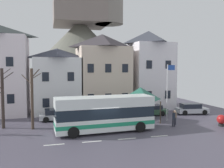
{
  "coord_description": "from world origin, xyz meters",
  "views": [
    {
      "loc": [
        -4.82,
        -20.69,
        6.04
      ],
      "look_at": [
        1.7,
        3.77,
        4.26
      ],
      "focal_mm": 38.21,
      "sensor_mm": 36.0,
      "label": 1
    }
  ],
  "objects_px": {
    "townhouse_01": "(57,80)",
    "bus_shelter": "(140,94)",
    "parked_car_03": "(191,109)",
    "townhouse_03": "(148,69)",
    "bare_tree_02": "(32,97)",
    "townhouse_02": "(102,72)",
    "harbour_buoy": "(221,120)",
    "flagpole": "(168,88)",
    "pedestrian_00": "(174,118)",
    "bare_tree_00": "(2,97)",
    "parked_car_01": "(149,110)",
    "hilltop_castle": "(81,54)",
    "transit_bus": "(105,114)",
    "parked_car_00": "(58,115)",
    "public_bench": "(118,115)",
    "pedestrian_01": "(175,117)"
  },
  "relations": [
    {
      "from": "townhouse_01",
      "to": "bare_tree_02",
      "type": "relative_size",
      "value": 1.45
    },
    {
      "from": "bare_tree_00",
      "to": "parked_car_01",
      "type": "bearing_deg",
      "value": 7.76
    },
    {
      "from": "hilltop_castle",
      "to": "harbour_buoy",
      "type": "distance_m",
      "value": 35.67
    },
    {
      "from": "bus_shelter",
      "to": "public_bench",
      "type": "bearing_deg",
      "value": 134.83
    },
    {
      "from": "public_bench",
      "to": "bus_shelter",
      "type": "bearing_deg",
      "value": -45.17
    },
    {
      "from": "public_bench",
      "to": "bare_tree_00",
      "type": "height_order",
      "value": "bare_tree_00"
    },
    {
      "from": "parked_car_03",
      "to": "pedestrian_00",
      "type": "bearing_deg",
      "value": -128.17
    },
    {
      "from": "townhouse_02",
      "to": "parked_car_01",
      "type": "height_order",
      "value": "townhouse_02"
    },
    {
      "from": "hilltop_castle",
      "to": "flagpole",
      "type": "xyz_separation_m",
      "value": [
        5.77,
        -29.51,
        -5.28
      ]
    },
    {
      "from": "transit_bus",
      "to": "bare_tree_02",
      "type": "distance_m",
      "value": 7.26
    },
    {
      "from": "transit_bus",
      "to": "parked_car_03",
      "type": "relative_size",
      "value": 2.21
    },
    {
      "from": "townhouse_03",
      "to": "bare_tree_00",
      "type": "bearing_deg",
      "value": -157.29
    },
    {
      "from": "hilltop_castle",
      "to": "bare_tree_00",
      "type": "height_order",
      "value": "hilltop_castle"
    },
    {
      "from": "transit_bus",
      "to": "pedestrian_00",
      "type": "xyz_separation_m",
      "value": [
        7.25,
        0.06,
        -0.75
      ]
    },
    {
      "from": "townhouse_01",
      "to": "harbour_buoy",
      "type": "distance_m",
      "value": 20.64
    },
    {
      "from": "bus_shelter",
      "to": "public_bench",
      "type": "xyz_separation_m",
      "value": [
        -1.97,
        1.98,
        -2.63
      ]
    },
    {
      "from": "transit_bus",
      "to": "pedestrian_01",
      "type": "height_order",
      "value": "transit_bus"
    },
    {
      "from": "parked_car_01",
      "to": "parked_car_03",
      "type": "bearing_deg",
      "value": 176.07
    },
    {
      "from": "flagpole",
      "to": "pedestrian_00",
      "type": "bearing_deg",
      "value": -104.65
    },
    {
      "from": "public_bench",
      "to": "bare_tree_02",
      "type": "bearing_deg",
      "value": -165.1
    },
    {
      "from": "hilltop_castle",
      "to": "parked_car_01",
      "type": "distance_m",
      "value": 27.86
    },
    {
      "from": "bus_shelter",
      "to": "bare_tree_00",
      "type": "bearing_deg",
      "value": 177.63
    },
    {
      "from": "bus_shelter",
      "to": "bare_tree_02",
      "type": "bearing_deg",
      "value": -177.28
    },
    {
      "from": "bus_shelter",
      "to": "pedestrian_00",
      "type": "relative_size",
      "value": 2.35
    },
    {
      "from": "bus_shelter",
      "to": "townhouse_01",
      "type": "bearing_deg",
      "value": 136.29
    },
    {
      "from": "townhouse_01",
      "to": "bus_shelter",
      "type": "xyz_separation_m",
      "value": [
        8.72,
        -8.33,
        -1.19
      ]
    },
    {
      "from": "townhouse_01",
      "to": "townhouse_02",
      "type": "height_order",
      "value": "townhouse_02"
    },
    {
      "from": "townhouse_03",
      "to": "bus_shelter",
      "type": "height_order",
      "value": "townhouse_03"
    },
    {
      "from": "harbour_buoy",
      "to": "bare_tree_02",
      "type": "height_order",
      "value": "bare_tree_02"
    },
    {
      "from": "townhouse_01",
      "to": "parked_car_00",
      "type": "relative_size",
      "value": 1.99
    },
    {
      "from": "flagpole",
      "to": "bare_tree_02",
      "type": "distance_m",
      "value": 14.53
    },
    {
      "from": "townhouse_01",
      "to": "pedestrian_00",
      "type": "distance_m",
      "value": 16.34
    },
    {
      "from": "townhouse_02",
      "to": "parked_car_00",
      "type": "xyz_separation_m",
      "value": [
        -6.49,
        -5.45,
        -4.71
      ]
    },
    {
      "from": "townhouse_01",
      "to": "bare_tree_00",
      "type": "relative_size",
      "value": 1.44
    },
    {
      "from": "townhouse_01",
      "to": "bare_tree_02",
      "type": "xyz_separation_m",
      "value": [
        -2.73,
        -8.88,
        -1.13
      ]
    },
    {
      "from": "pedestrian_01",
      "to": "bare_tree_00",
      "type": "bearing_deg",
      "value": 169.75
    },
    {
      "from": "parked_car_00",
      "to": "parked_car_01",
      "type": "bearing_deg",
      "value": -2.95
    },
    {
      "from": "bus_shelter",
      "to": "bare_tree_00",
      "type": "height_order",
      "value": "bare_tree_00"
    },
    {
      "from": "bus_shelter",
      "to": "harbour_buoy",
      "type": "bearing_deg",
      "value": -30.75
    },
    {
      "from": "townhouse_01",
      "to": "pedestrian_00",
      "type": "xyz_separation_m",
      "value": [
        11.11,
        -11.49,
        -3.37
      ]
    },
    {
      "from": "townhouse_02",
      "to": "harbour_buoy",
      "type": "height_order",
      "value": "townhouse_02"
    },
    {
      "from": "parked_car_03",
      "to": "hilltop_castle",
      "type": "bearing_deg",
      "value": 119.79
    },
    {
      "from": "townhouse_01",
      "to": "harbour_buoy",
      "type": "relative_size",
      "value": 7.23
    },
    {
      "from": "townhouse_01",
      "to": "harbour_buoy",
      "type": "xyz_separation_m",
      "value": [
        15.93,
        -12.62,
        -3.62
      ]
    },
    {
      "from": "harbour_buoy",
      "to": "townhouse_01",
      "type": "bearing_deg",
      "value": 141.6
    },
    {
      "from": "bus_shelter",
      "to": "pedestrian_00",
      "type": "distance_m",
      "value": 4.52
    },
    {
      "from": "hilltop_castle",
      "to": "pedestrian_00",
      "type": "height_order",
      "value": "hilltop_castle"
    },
    {
      "from": "parked_car_03",
      "to": "bus_shelter",
      "type": "bearing_deg",
      "value": -156.33
    },
    {
      "from": "flagpole",
      "to": "parked_car_00",
      "type": "bearing_deg",
      "value": 163.88
    },
    {
      "from": "townhouse_03",
      "to": "pedestrian_00",
      "type": "height_order",
      "value": "townhouse_03"
    }
  ]
}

